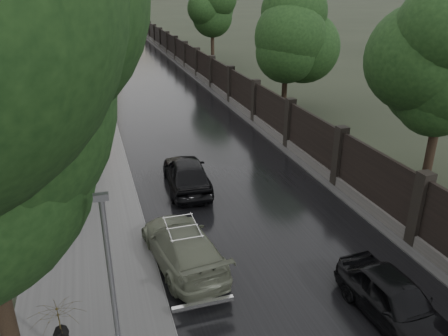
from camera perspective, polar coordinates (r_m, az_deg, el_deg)
road at (r=195.45m, az=-16.80°, el=19.87°), size 8.00×420.00×0.02m
sidewalk_left at (r=195.38m, az=-18.65°, el=19.67°), size 4.00×420.00×0.16m
verge_right at (r=195.68m, az=-15.09°, el=20.05°), size 3.00×420.00×0.08m
fence_right at (r=39.22m, az=-2.37°, el=12.46°), size 0.45×75.72×2.70m
tree_left_far at (r=35.43m, az=-22.52°, el=16.58°), size 4.25×4.25×7.39m
tree_right_a at (r=18.74m, az=26.93°, el=10.42°), size 4.08×4.08×7.01m
tree_right_b at (r=30.28m, az=8.27°, el=16.61°), size 4.08×4.08×7.01m
tree_right_c at (r=47.12m, az=-1.54°, el=19.11°), size 4.08×4.08×7.01m
lamp_post at (r=8.76m, az=-14.03°, el=-17.71°), size 0.25×0.12×5.11m
traffic_light at (r=30.79m, az=-15.34°, el=11.33°), size 0.16×0.32×4.00m
volga_sedan at (r=13.99m, az=-5.37°, el=-10.10°), size 2.36×4.67×1.30m
hatchback_left at (r=18.77m, az=-4.89°, el=-0.69°), size 2.01×4.40×1.46m
car_right_near at (r=12.70m, az=21.44°, el=-15.81°), size 1.68×3.85×1.29m
pedestrian_umbrella at (r=9.63m, az=-20.70°, el=-18.81°), size 1.38×1.39×2.91m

